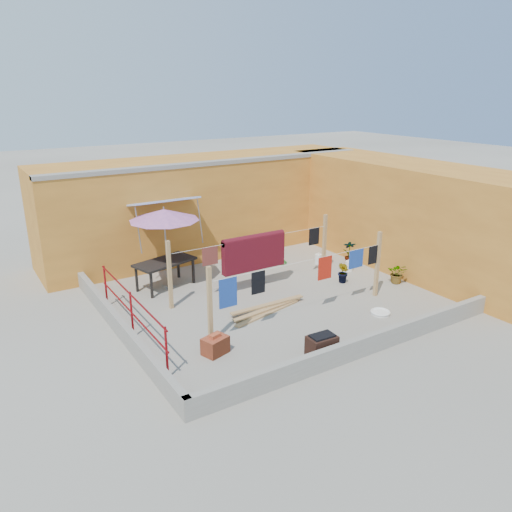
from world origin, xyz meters
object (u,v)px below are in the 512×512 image
brazier (322,347)px  water_jug_a (349,266)px  patio_umbrella (164,215)px  white_basin (380,312)px  outdoor_table (165,264)px  green_hose (280,262)px  brick_stack (215,345)px  plant_back_a (244,248)px  water_jug_b (318,259)px

brazier → water_jug_a: (4.07, 3.64, -0.10)m
patio_umbrella → brazier: (1.14, -5.43, -1.81)m
white_basin → patio_umbrella: bearing=129.4°
patio_umbrella → outdoor_table: 1.37m
outdoor_table → green_hose: outdoor_table is taller
brick_stack → water_jug_a: bearing=21.4°
outdoor_table → green_hose: (3.90, -0.01, -0.68)m
plant_back_a → green_hose: bearing=-53.9°
patio_umbrella → brick_stack: bearing=-98.9°
patio_umbrella → plant_back_a: bearing=17.4°
patio_umbrella → water_jug_b: (4.85, -0.75, -1.92)m
patio_umbrella → water_jug_b: size_ratio=7.17×
patio_umbrella → outdoor_table: (-0.08, -0.04, -1.36)m
white_basin → plant_back_a: plant_back_a is taller
outdoor_table → green_hose: 3.96m
outdoor_table → water_jug_a: size_ratio=5.14×
brazier → plant_back_a: plant_back_a is taller
outdoor_table → white_basin: 5.96m
white_basin → green_hose: 4.51m
plant_back_a → white_basin: bearing=-83.1°
brick_stack → brazier: size_ratio=0.99×
brick_stack → water_jug_a: size_ratio=1.71×
water_jug_a → brazier: bearing=-138.2°
green_hose → outdoor_table: bearing=179.8°
water_jug_b → patio_umbrella: bearing=171.2°
water_jug_a → green_hose: size_ratio=0.76×
outdoor_table → water_jug_a: (5.29, -1.75, -0.55)m
brazier → water_jug_b: (3.70, 4.68, -0.11)m
water_jug_b → green_hose: size_ratio=0.74×
green_hose → plant_back_a: (-0.74, 1.02, 0.32)m
outdoor_table → water_jug_b: size_ratio=5.28×
white_basin → water_jug_a: bearing=62.1°
outdoor_table → water_jug_b: 5.01m
water_jug_b → green_hose: (-1.02, 0.70, -0.12)m
patio_umbrella → brazier: bearing=-78.1°
brazier → plant_back_a: size_ratio=0.87×
brazier → water_jug_b: 5.97m
outdoor_table → brick_stack: outdoor_table is taller
patio_umbrella → water_jug_a: 5.84m
outdoor_table → brazier: (1.22, -5.39, -0.45)m
outdoor_table → white_basin: size_ratio=3.74×
patio_umbrella → brick_stack: size_ratio=4.08×
white_basin → outdoor_table: bearing=130.3°
green_hose → plant_back_a: plant_back_a is taller
brick_stack → water_jug_b: bearing=31.3°
patio_umbrella → brick_stack: patio_umbrella is taller
outdoor_table → green_hose: size_ratio=3.89×
plant_back_a → brazier: bearing=-106.9°
patio_umbrella → plant_back_a: (3.08, 0.97, -1.72)m
patio_umbrella → brazier: patio_umbrella is taller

